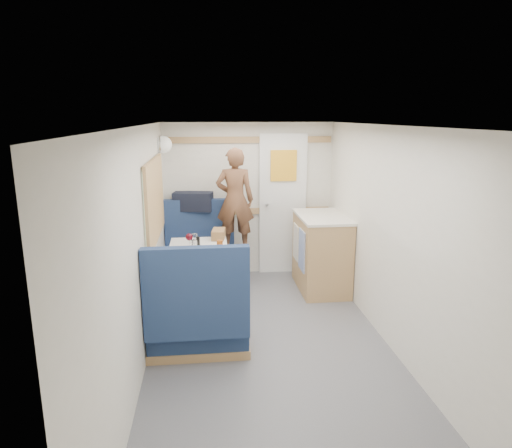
{
  "coord_description": "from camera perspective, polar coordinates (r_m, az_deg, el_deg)",
  "views": [
    {
      "loc": [
        -0.54,
        -3.64,
        2.08
      ],
      "look_at": [
        -0.05,
        0.9,
        0.99
      ],
      "focal_mm": 32.0,
      "sensor_mm": 36.0,
      "label": 1
    }
  ],
  "objects": [
    {
      "name": "dinette_table",
      "position": [
        4.88,
        -7.18,
        -4.78
      ],
      "size": [
        0.62,
        0.92,
        0.72
      ],
      "color": "white",
      "rests_on": "floor"
    },
    {
      "name": "bench_near",
      "position": [
        4.18,
        -7.24,
        -11.96
      ],
      "size": [
        0.9,
        0.59,
        1.05
      ],
      "color": "#18274D",
      "rests_on": "floor"
    },
    {
      "name": "tumbler_mid",
      "position": [
        5.04,
        -7.68,
        -1.78
      ],
      "size": [
        0.06,
        0.06,
        0.1
      ],
      "primitive_type": "cylinder",
      "color": "white",
      "rests_on": "dinette_table"
    },
    {
      "name": "side_window",
      "position": [
        4.74,
        -12.63,
        2.99
      ],
      "size": [
        0.04,
        1.3,
        0.72
      ],
      "primitive_type": "cube",
      "color": "#ACBDA0",
      "rests_on": "wall_left"
    },
    {
      "name": "ceiling",
      "position": [
        3.68,
        2.33,
        12.12
      ],
      "size": [
        4.5,
        4.5,
        0.0
      ],
      "primitive_type": "plane",
      "rotation": [
        3.14,
        0.0,
        0.0
      ],
      "color": "silver",
      "rests_on": "wall_back"
    },
    {
      "name": "bread_loaf",
      "position": [
        5.18,
        -4.7,
        -1.26
      ],
      "size": [
        0.17,
        0.27,
        0.11
      ],
      "primitive_type": "cube",
      "rotation": [
        0.0,
        0.0,
        -0.13
      ],
      "color": "brown",
      "rests_on": "dinette_table"
    },
    {
      "name": "rear_door",
      "position": [
        6.04,
        3.36,
        2.81
      ],
      "size": [
        0.62,
        0.12,
        1.86
      ],
      "color": "white",
      "rests_on": "wall_back"
    },
    {
      "name": "cheese_block",
      "position": [
        4.65,
        -6.51,
        -3.23
      ],
      "size": [
        0.12,
        0.08,
        0.04
      ],
      "primitive_type": "cube",
      "rotation": [
        0.0,
        0.0,
        -0.18
      ],
      "color": "#E9D787",
      "rests_on": "tray"
    },
    {
      "name": "person",
      "position": [
        5.55,
        -2.65,
        3.03
      ],
      "size": [
        0.49,
        0.35,
        1.27
      ],
      "primitive_type": "imported",
      "rotation": [
        0.0,
        0.0,
        3.05
      ],
      "color": "brown",
      "rests_on": "bench_far"
    },
    {
      "name": "tumbler_left",
      "position": [
        4.48,
        -10.21,
        -3.78
      ],
      "size": [
        0.07,
        0.07,
        0.11
      ],
      "primitive_type": "cylinder",
      "color": "silver",
      "rests_on": "dinette_table"
    },
    {
      "name": "ledge",
      "position": [
        5.88,
        -7.12,
        1.53
      ],
      "size": [
        0.9,
        0.14,
        0.04
      ],
      "primitive_type": "cube",
      "color": "#AE854E",
      "rests_on": "bench_far"
    },
    {
      "name": "wall_right",
      "position": [
        4.14,
        17.45,
        -2.39
      ],
      "size": [
        0.02,
        4.5,
        2.0
      ],
      "primitive_type": "cube",
      "color": "silver",
      "rests_on": "floor"
    },
    {
      "name": "wall_back",
      "position": [
        6.01,
        -0.92,
        3.05
      ],
      "size": [
        2.2,
        0.02,
        2.0
      ],
      "primitive_type": "cube",
      "color": "silver",
      "rests_on": "floor"
    },
    {
      "name": "tumbler_right",
      "position": [
        4.8,
        -7.74,
        -2.57
      ],
      "size": [
        0.06,
        0.06,
        0.1
      ],
      "primitive_type": "cylinder",
      "color": "white",
      "rests_on": "dinette_table"
    },
    {
      "name": "wine_glass",
      "position": [
        4.8,
        -8.36,
        -1.7
      ],
      "size": [
        0.08,
        0.08,
        0.17
      ],
      "color": "white",
      "rests_on": "dinette_table"
    },
    {
      "name": "bench_far",
      "position": [
        5.79,
        -6.99,
        -4.62
      ],
      "size": [
        0.9,
        0.59,
        1.05
      ],
      "color": "#18274D",
      "rests_on": "floor"
    },
    {
      "name": "pepper_grinder",
      "position": [
        4.89,
        -7.26,
        -2.21
      ],
      "size": [
        0.04,
        0.04,
        0.11
      ],
      "primitive_type": "cylinder",
      "color": "black",
      "rests_on": "dinette_table"
    },
    {
      "name": "wall_left",
      "position": [
        3.84,
        -14.32,
        -3.4
      ],
      "size": [
        0.02,
        4.5,
        2.0
      ],
      "primitive_type": "cube",
      "color": "silver",
      "rests_on": "floor"
    },
    {
      "name": "orange_fruit",
      "position": [
        4.53,
        -4.83,
        -3.41
      ],
      "size": [
        0.07,
        0.07,
        0.07
      ],
      "primitive_type": "sphere",
      "color": "#D65E09",
      "rests_on": "tray"
    },
    {
      "name": "oak_trim_low",
      "position": [
        6.02,
        -0.9,
        1.61
      ],
      "size": [
        2.15,
        0.02,
        0.08
      ],
      "primitive_type": "cube",
      "color": "#AE854E",
      "rests_on": "wall_back"
    },
    {
      "name": "tray",
      "position": [
        4.61,
        -6.69,
        -3.74
      ],
      "size": [
        0.42,
        0.46,
        0.02
      ],
      "primitive_type": "cube",
      "rotation": [
        0.0,
        0.0,
        0.42
      ],
      "color": "white",
      "rests_on": "dinette_table"
    },
    {
      "name": "beer_glass",
      "position": [
        4.76,
        -4.55,
        -2.62
      ],
      "size": [
        0.06,
        0.06,
        0.1
      ],
      "primitive_type": "cylinder",
      "color": "#8E4414",
      "rests_on": "dinette_table"
    },
    {
      "name": "dome_light",
      "position": [
        5.52,
        -11.53,
        9.71
      ],
      "size": [
        0.2,
        0.2,
        0.2
      ],
      "primitive_type": "sphere",
      "color": "white",
      "rests_on": "wall_left"
    },
    {
      "name": "galley_counter",
      "position": [
        5.6,
        8.14,
        -3.48
      ],
      "size": [
        0.57,
        0.92,
        0.92
      ],
      "color": "#AE854E",
      "rests_on": "floor"
    },
    {
      "name": "oak_trim_high",
      "position": [
        5.9,
        -0.93,
        10.49
      ],
      "size": [
        2.15,
        0.02,
        0.08
      ],
      "primitive_type": "cube",
      "color": "#AE854E",
      "rests_on": "wall_back"
    },
    {
      "name": "floor",
      "position": [
        4.23,
        2.06,
        -16.1
      ],
      "size": [
        4.5,
        4.5,
        0.0
      ],
      "primitive_type": "plane",
      "color": "#515156",
      "rests_on": "ground"
    },
    {
      "name": "duffel_bag",
      "position": [
        5.86,
        -7.87,
        2.82
      ],
      "size": [
        0.52,
        0.32,
        0.23
      ],
      "primitive_type": "cube",
      "rotation": [
        0.0,
        0.0,
        -0.18
      ],
      "color": "black",
      "rests_on": "ledge"
    }
  ]
}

